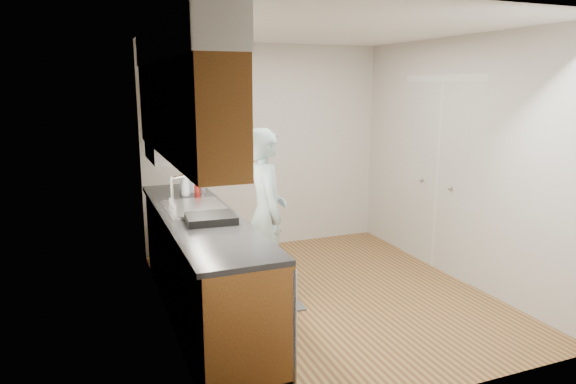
{
  "coord_description": "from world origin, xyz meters",
  "views": [
    {
      "loc": [
        -2.08,
        -4.22,
        2.03
      ],
      "look_at": [
        -0.29,
        0.25,
        1.01
      ],
      "focal_mm": 32.0,
      "sensor_mm": 36.0,
      "label": 1
    }
  ],
  "objects_px": {
    "person": "(266,203)",
    "soap_bottle_c": "(185,184)",
    "soap_bottle_b": "(191,183)",
    "soda_can": "(197,191)",
    "dish_rack": "(211,218)",
    "steel_can": "(202,188)",
    "soap_bottle_a": "(185,184)"
  },
  "relations": [
    {
      "from": "soap_bottle_c",
      "to": "steel_can",
      "type": "xyz_separation_m",
      "value": [
        0.16,
        -0.12,
        -0.02
      ]
    },
    {
      "from": "soap_bottle_a",
      "to": "soap_bottle_b",
      "type": "relative_size",
      "value": 1.2
    },
    {
      "from": "soap_bottle_a",
      "to": "soap_bottle_b",
      "type": "bearing_deg",
      "value": 59.42
    },
    {
      "from": "steel_can",
      "to": "soap_bottle_a",
      "type": "bearing_deg",
      "value": -159.14
    },
    {
      "from": "soap_bottle_c",
      "to": "steel_can",
      "type": "bearing_deg",
      "value": -37.24
    },
    {
      "from": "dish_rack",
      "to": "steel_can",
      "type": "bearing_deg",
      "value": 84.92
    },
    {
      "from": "person",
      "to": "dish_rack",
      "type": "xyz_separation_m",
      "value": [
        -0.65,
        -0.5,
        0.04
      ]
    },
    {
      "from": "soap_bottle_c",
      "to": "soap_bottle_b",
      "type": "bearing_deg",
      "value": -28.86
    },
    {
      "from": "soap_bottle_c",
      "to": "soda_can",
      "type": "bearing_deg",
      "value": -73.79
    },
    {
      "from": "steel_can",
      "to": "soap_bottle_c",
      "type": "bearing_deg",
      "value": 142.76
    },
    {
      "from": "soap_bottle_b",
      "to": "soap_bottle_c",
      "type": "xyz_separation_m",
      "value": [
        -0.06,
        0.03,
        -0.02
      ]
    },
    {
      "from": "soap_bottle_c",
      "to": "dish_rack",
      "type": "bearing_deg",
      "value": -91.26
    },
    {
      "from": "soap_bottle_b",
      "to": "dish_rack",
      "type": "bearing_deg",
      "value": -94.23
    },
    {
      "from": "soda_can",
      "to": "steel_can",
      "type": "xyz_separation_m",
      "value": [
        0.08,
        0.14,
        0.0
      ]
    },
    {
      "from": "soap_bottle_a",
      "to": "person",
      "type": "bearing_deg",
      "value": -40.91
    },
    {
      "from": "person",
      "to": "soda_can",
      "type": "bearing_deg",
      "value": 54.81
    },
    {
      "from": "steel_can",
      "to": "dish_rack",
      "type": "height_order",
      "value": "steel_can"
    },
    {
      "from": "soap_bottle_b",
      "to": "soda_can",
      "type": "distance_m",
      "value": 0.23
    },
    {
      "from": "soap_bottle_b",
      "to": "soda_can",
      "type": "height_order",
      "value": "soap_bottle_b"
    },
    {
      "from": "person",
      "to": "dish_rack",
      "type": "relative_size",
      "value": 4.71
    },
    {
      "from": "soap_bottle_a",
      "to": "dish_rack",
      "type": "relative_size",
      "value": 0.61
    },
    {
      "from": "soap_bottle_c",
      "to": "steel_can",
      "type": "height_order",
      "value": "soap_bottle_c"
    },
    {
      "from": "soda_can",
      "to": "steel_can",
      "type": "height_order",
      "value": "same"
    },
    {
      "from": "person",
      "to": "soda_can",
      "type": "distance_m",
      "value": 0.73
    },
    {
      "from": "person",
      "to": "steel_can",
      "type": "xyz_separation_m",
      "value": [
        -0.46,
        0.63,
        0.06
      ]
    },
    {
      "from": "soap_bottle_b",
      "to": "steel_can",
      "type": "xyz_separation_m",
      "value": [
        0.09,
        -0.08,
        -0.04
      ]
    },
    {
      "from": "soap_bottle_b",
      "to": "dish_rack",
      "type": "relative_size",
      "value": 0.51
    },
    {
      "from": "soap_bottle_a",
      "to": "soap_bottle_c",
      "type": "relative_size",
      "value": 1.47
    },
    {
      "from": "person",
      "to": "steel_can",
      "type": "height_order",
      "value": "person"
    },
    {
      "from": "person",
      "to": "steel_can",
      "type": "distance_m",
      "value": 0.78
    },
    {
      "from": "person",
      "to": "soap_bottle_c",
      "type": "relative_size",
      "value": 11.36
    },
    {
      "from": "soap_bottle_b",
      "to": "soap_bottle_c",
      "type": "distance_m",
      "value": 0.07
    }
  ]
}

